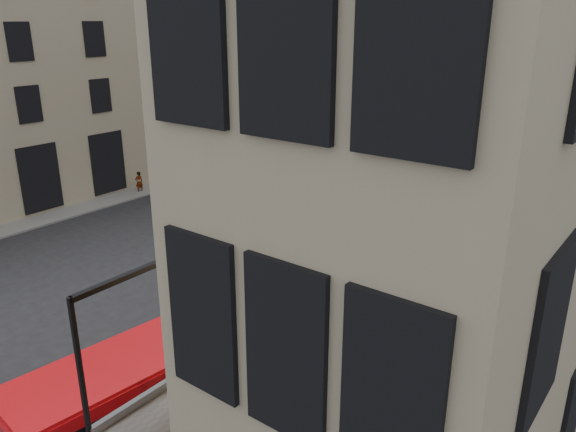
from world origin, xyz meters
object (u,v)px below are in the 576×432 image
Objects in this scene: street_lamp_a at (191,156)px; pedestrian_e at (139,182)px; cafe_chair_a at (280,418)px; cafe_chair_b at (338,360)px; traffic_light_near at (328,225)px; traffic_light_far at (295,137)px; car_a at (272,215)px; cyclist at (327,216)px; bicycle at (370,219)px; cafe_chair_c at (347,331)px; cafe_table_far at (335,285)px; pedestrian_a at (309,158)px; street_lamp_b at (425,139)px; pedestrian_d at (547,164)px; cafe_table_mid at (279,327)px; car_b at (412,210)px; cafe_chair_d at (394,293)px; bus_near at (192,383)px; bus_far at (370,151)px; car_c at (284,165)px; pedestrian_c at (424,163)px; pedestrian_b at (356,147)px; cafe_table_near at (230,364)px.

pedestrian_e is (-2.00, -3.27, -1.61)m from street_lamp_a.
cafe_chair_a is 2.25m from cafe_chair_b.
traffic_light_near is 21.26m from traffic_light_far.
cyclist reaches higher than car_a.
traffic_light_near is 2.22× the size of bicycle.
cafe_chair_c is at bearing 71.09° from pedestrian_e.
cafe_chair_b reaches higher than cafe_table_far.
car_a is 11.98m from pedestrian_e.
pedestrian_a is 1.62× the size of cafe_chair_c.
cafe_chair_c reaches higher than street_lamp_b.
cafe_chair_b is at bearing -55.49° from cafe_table_far.
cyclist is (-1.71, -2.08, 0.38)m from bicycle.
cafe_table_far is 2.05m from cafe_chair_c.
pedestrian_a is 19.15m from pedestrian_d.
cafe_chair_c is at bearing 41.28° from cafe_table_mid.
cafe_table_mid is 0.71× the size of cafe_chair_c.
cafe_chair_d reaches higher than car_b.
car_a is 2.56× the size of bicycle.
cafe_chair_d is at bearing 40.84° from bus_near.
traffic_light_far is at bearing 66.56° from bicycle.
cafe_table_mid reaches higher than bus_far.
car_c is at bearing 135.53° from car_a.
pedestrian_c reaches higher than car_a.
pedestrian_b is 40.74m from cafe_table_near.
bus_far is 11.86× the size of cafe_chair_a.
pedestrian_a is 1.88× the size of cafe_table_near.
street_lamp_a is 3.42× the size of pedestrian_a.
bus_far is 12.11× the size of cafe_table_near.
bus_far is (-10.49, 28.44, -0.01)m from bus_near.
street_lamp_a is at bearing 97.71° from pedestrian_d.
car_a is 2.64× the size of cyclist.
traffic_light_near is 4.58× the size of cafe_table_near.
car_a is 5.19× the size of cafe_chair_a.
car_b is 6.93× the size of cafe_table_mid.
cafe_table_mid reaches higher than pedestrian_a.
street_lamp_a reaches higher than car_b.
car_c is 5.12× the size of cafe_chair_b.
pedestrian_b is 15.85m from pedestrian_d.
cafe_table_near is (21.02, -30.29, 2.72)m from traffic_light_far.
cafe_chair_d is at bearing 79.54° from cafe_table_near.
pedestrian_b is at bearing 103.22° from car_b.
bus_far is at bearing 114.44° from cafe_table_near.
pedestrian_e is 2.19× the size of cafe_table_far.
bus_far is at bearing 103.74° from car_a.
cafe_chair_a is (26.65, -17.42, 4.08)m from pedestrian_e.
pedestrian_c is at bearing 151.24° from pedestrian_e.
street_lamp_a is 28.36m from cafe_chair_d.
bus_near is at bearing -178.89° from cafe_chair_b.
cafe_chair_c reaches higher than cafe_table_near.
bus_far reaches higher than cyclist.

